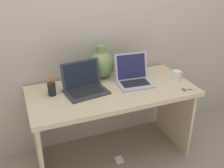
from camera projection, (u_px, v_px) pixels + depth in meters
name	position (u px, v px, depth m)	size (l,w,h in m)	color
ground_plane	(112.00, 155.00, 2.60)	(6.00, 6.00, 0.00)	gray
back_wall	(97.00, 25.00, 2.39)	(4.40, 0.04, 2.40)	#BCAD99
desk	(112.00, 105.00, 2.35)	(1.44, 0.68, 0.72)	#D1B78C
laptop_left	(84.00, 84.00, 2.23)	(0.38, 0.29, 0.25)	#333338
laptop_right	(133.00, 75.00, 2.38)	(0.32, 0.28, 0.26)	#B2B2B7
green_vase	(101.00, 64.00, 2.46)	(0.24, 0.24, 0.31)	#75934C
coffee_mug	(176.00, 75.00, 2.44)	(0.11, 0.08, 0.09)	white
pen_cup	(52.00, 89.00, 2.16)	(0.07, 0.07, 0.18)	black
scissors	(187.00, 90.00, 2.27)	(0.15, 0.08, 0.01)	#B7B7BC
power_brick	(119.00, 160.00, 2.51)	(0.07, 0.07, 0.03)	white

